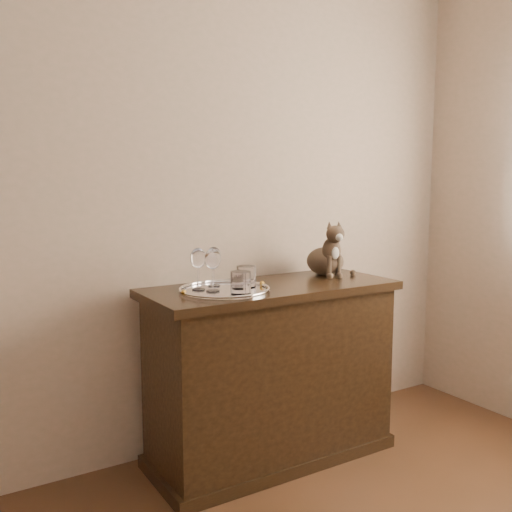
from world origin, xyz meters
The scene contains 9 objects.
wall_back centered at (0.00, 2.25, 1.35)m, with size 4.00×0.10×2.70m, color tan.
sideboard centered at (0.60, 1.94, 0.42)m, with size 1.20×0.50×0.85m, color black, non-canonical shape.
tray centered at (0.34, 1.91, 0.85)m, with size 0.40×0.40×0.01m, color white.
wine_glass_a centered at (0.24, 1.97, 0.95)m, with size 0.07×0.07×0.19m, color silver, non-canonical shape.
wine_glass_b centered at (0.34, 2.02, 0.95)m, with size 0.07×0.07×0.18m, color white, non-canonical shape.
wine_glass_d centered at (0.28, 1.91, 0.95)m, with size 0.07×0.07×0.19m, color white, non-canonical shape.
tumbler_b centered at (0.35, 1.79, 0.91)m, with size 0.09×0.09×0.10m, color white.
tumbler_c centered at (0.44, 1.91, 0.91)m, with size 0.09×0.09×0.10m, color silver.
cat centered at (0.99, 2.04, 0.99)m, with size 0.28×0.26×0.28m, color brown, non-canonical shape.
Camera 1 is at (-0.83, -0.26, 1.34)m, focal length 40.00 mm.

